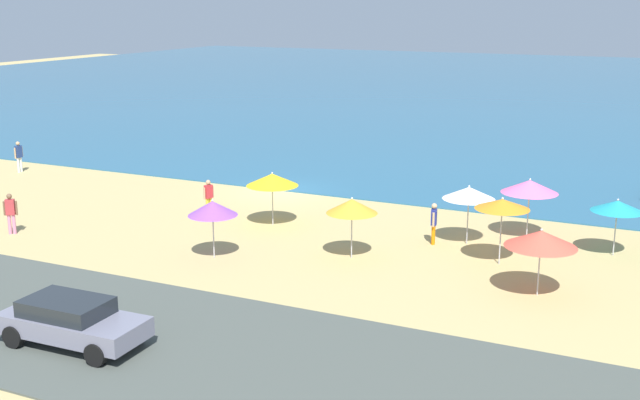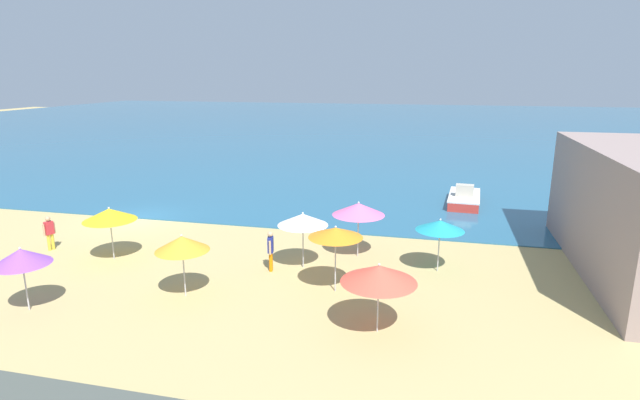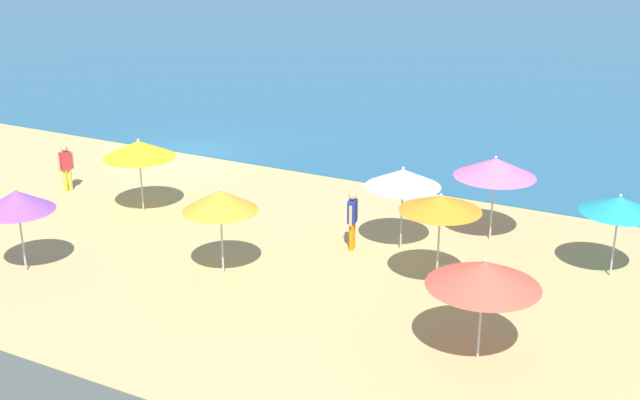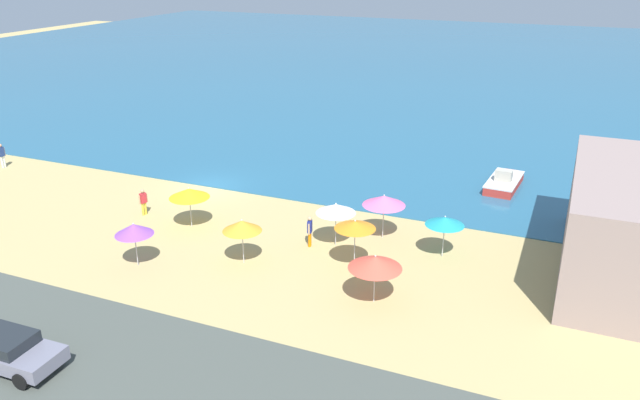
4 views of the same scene
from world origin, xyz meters
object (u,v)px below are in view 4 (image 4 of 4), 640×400
Objects in this scene: beach_umbrella_4 at (384,200)px; beach_umbrella_8 at (375,262)px; beach_umbrella_5 at (445,221)px; beach_umbrella_7 at (355,225)px; beach_umbrella_6 at (134,229)px; skiff_nearshore at (504,182)px; beach_umbrella_2 at (242,226)px; parked_car_2 at (6,349)px; beach_umbrella_3 at (336,209)px; bather_2 at (310,230)px; bather_4 at (2,154)px; bather_3 at (143,201)px; beach_umbrella_0 at (189,193)px.

beach_umbrella_4 reaches higher than beach_umbrella_8.
beach_umbrella_5 is 4.70m from beach_umbrella_7.
skiff_nearshore is at bearing 50.15° from beach_umbrella_6.
beach_umbrella_2 is 0.56× the size of parked_car_2.
beach_umbrella_5 is (5.47, 0.90, -0.13)m from beach_umbrella_3.
bather_2 is (-6.67, -1.53, -1.01)m from beach_umbrella_5.
beach_umbrella_3 is 2.73m from beach_umbrella_4.
beach_umbrella_8 reaches higher than skiff_nearshore.
beach_umbrella_3 is 26.65m from bather_4.
beach_umbrella_6 is (-13.60, -6.81, -0.01)m from beach_umbrella_5.
beach_umbrella_4 is 1.09× the size of beach_umbrella_6.
beach_umbrella_5 is at bearing -2.89° from bather_4.
beach_umbrella_7 is at bearing -5.86° from bather_3.
beach_umbrella_2 reaches higher than bather_3.
beach_umbrella_2 is 19.06m from skiff_nearshore.
beach_umbrella_5 is (8.92, 4.56, -0.07)m from beach_umbrella_2.
skiff_nearshore is at bearing 78.83° from beach_umbrella_8.
beach_umbrella_8 is at bearing -51.77° from beach_umbrella_3.
bather_2 is 0.95× the size of bather_4.
beach_umbrella_4 is at bearing 86.51° from beach_umbrella_7.
bather_2 is 0.35× the size of skiff_nearshore.
beach_umbrella_6 reaches higher than bather_2.
beach_umbrella_4 is 1.42× the size of bather_4.
beach_umbrella_2 is at bearing 25.67° from beach_umbrella_6.
bather_2 is 15.23m from skiff_nearshore.
beach_umbrella_8 is (1.66, -6.49, -0.21)m from beach_umbrella_4.
bather_4 is at bearing 178.66° from beach_umbrella_4.
beach_umbrella_6 is at bearing -158.39° from beach_umbrella_7.
beach_umbrella_4 is at bearing 37.79° from bather_2.
beach_umbrella_5 is (3.46, -0.95, -0.21)m from beach_umbrella_4.
beach_umbrella_2 is 1.48× the size of bather_3.
skiff_nearshore is (1.52, 11.30, -1.54)m from beach_umbrella_5.
beach_umbrella_5 is at bearing 26.59° from beach_umbrella_6.
beach_umbrella_0 is 20.24m from skiff_nearshore.
beach_umbrella_4 is at bearing 37.43° from beach_umbrella_6.
beach_umbrella_3 is 1.50× the size of bather_3.
beach_umbrella_2 is at bearing 172.12° from beach_umbrella_8.
parked_car_2 is (-9.15, -12.37, -1.51)m from beach_umbrella_7.
beach_umbrella_7 is at bearing -110.18° from skiff_nearshore.
beach_umbrella_2 is 7.18m from beach_umbrella_8.
beach_umbrella_8 is (11.79, 1.27, 0.00)m from beach_umbrella_6.
beach_umbrella_6 is at bearing -129.85° from skiff_nearshore.
beach_umbrella_6 is 0.97× the size of beach_umbrella_8.
bather_4 is 34.87m from skiff_nearshore.
beach_umbrella_0 is at bearing -177.56° from bather_2.
beach_umbrella_3 is 2.67m from beach_umbrella_7.
skiff_nearshore is (18.81, 12.80, -0.48)m from bather_3.
beach_umbrella_7 is 13.73m from bather_3.
bather_2 is 10.62m from bather_3.
beach_umbrella_6 is 11.86m from beach_umbrella_8.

